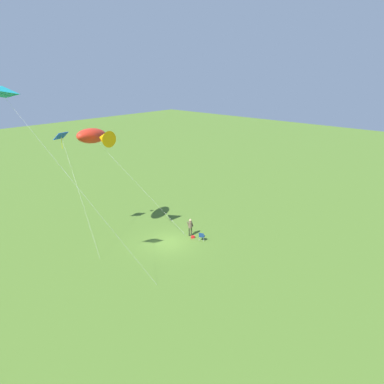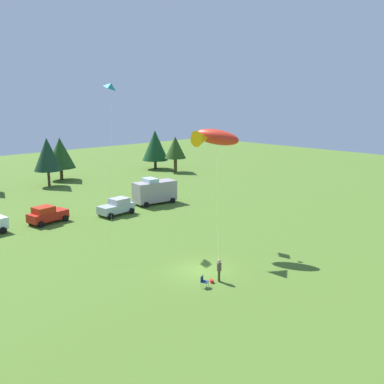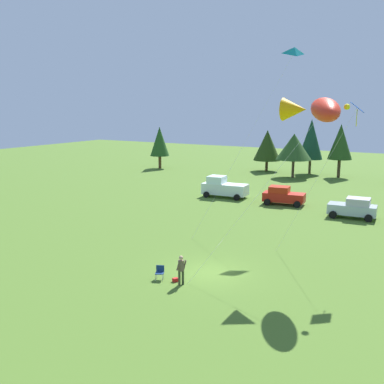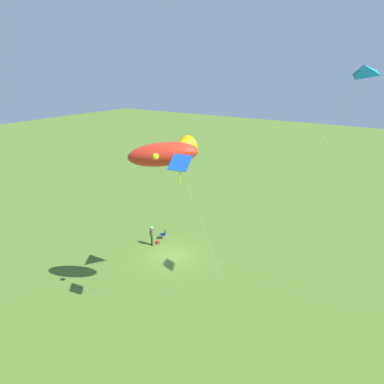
% 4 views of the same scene
% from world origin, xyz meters
% --- Properties ---
extents(ground_plane, '(160.00, 160.00, 0.00)m').
position_xyz_m(ground_plane, '(0.00, 0.00, 0.00)').
color(ground_plane, '#4B6E25').
extents(person_kite_flyer, '(0.51, 0.56, 1.74)m').
position_xyz_m(person_kite_flyer, '(-0.53, -2.54, 1.02)').
color(person_kite_flyer, '#343E24').
rests_on(person_kite_flyer, ground).
extents(folding_chair, '(0.64, 0.64, 0.82)m').
position_xyz_m(folding_chair, '(-2.06, -2.45, 0.49)').
color(folding_chair, navy).
rests_on(folding_chair, ground).
extents(backpack_on_grass, '(0.35, 0.39, 0.22)m').
position_xyz_m(backpack_on_grass, '(-1.07, -2.31, 0.11)').
color(backpack_on_grass, red).
rests_on(backpack_on_grass, ground).
extents(car_red_sedan, '(4.41, 2.69, 1.89)m').
position_xyz_m(car_red_sedan, '(-2.53, 20.84, 0.95)').
color(car_red_sedan, red).
rests_on(car_red_sedan, ground).
extents(car_silver_compact, '(4.33, 2.49, 1.89)m').
position_xyz_m(car_silver_compact, '(4.89, 18.60, 0.95)').
color(car_silver_compact, '#ADBDC0').
rests_on(car_silver_compact, ground).
extents(van_motorhome_grey, '(5.64, 3.18, 3.34)m').
position_xyz_m(van_motorhome_grey, '(11.48, 19.83, 1.64)').
color(van_motorhome_grey, '#9F9498').
rests_on(van_motorhome_grey, ground).
extents(treeline_distant, '(61.94, 11.25, 8.14)m').
position_xyz_m(treeline_distant, '(5.02, 40.87, 4.53)').
color(treeline_distant, '#55371F').
rests_on(treeline_distant, ground).
extents(kite_large_fish, '(7.44, 8.09, 10.79)m').
position_xyz_m(kite_large_fish, '(5.12, 3.59, 9.87)').
color(kite_large_fish, red).
rests_on(kite_large_fish, ground).
extents(kite_diamond_blue, '(5.40, 1.16, 10.31)m').
position_xyz_m(kite_diamond_blue, '(6.85, 5.76, 9.73)').
color(kite_diamond_blue, blue).
rests_on(kite_diamond_blue, ground).
extents(kite_delta_teal, '(6.16, 7.90, 14.74)m').
position_xyz_m(kite_delta_teal, '(0.71, 12.51, 14.30)').
color(kite_delta_teal, teal).
rests_on(kite_delta_teal, ground).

